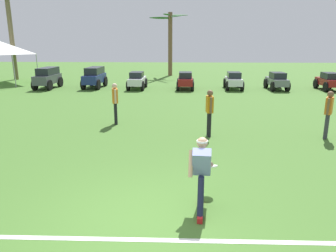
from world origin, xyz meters
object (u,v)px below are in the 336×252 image
Objects in this scene: parked_car_slot_a at (48,77)px; parked_car_slot_b at (94,77)px; frisbee_thrower at (201,171)px; frisbee_in_flight at (211,166)px; palm_tree_far_left at (11,30)px; teammate_midfield at (115,100)px; parked_car_slot_c at (137,80)px; parked_car_slot_d at (185,80)px; parked_car_slot_e at (234,80)px; parked_car_slot_f at (277,81)px; teammate_near_sideline at (210,109)px; parked_car_slot_g at (329,81)px; teammate_deep at (329,110)px; palm_tree_left_of_centre at (170,38)px.

parked_car_slot_b is at bearing 7.61° from parked_car_slot_a.
frisbee_thrower is 0.86m from frisbee_in_flight.
palm_tree_far_left reaches higher than parked_car_slot_a.
teammate_midfield is 0.70× the size of parked_car_slot_c.
parked_car_slot_a is at bearing -179.89° from parked_car_slot_d.
frisbee_in_flight is (0.26, 0.79, -0.22)m from frisbee_thrower.
parked_car_slot_d is (-0.41, 14.56, -0.00)m from frisbee_in_flight.
frisbee_thrower reaches higher than parked_car_slot_e.
parked_car_slot_a is 1.09× the size of parked_car_slot_f.
teammate_near_sideline reaches higher than parked_car_slot_f.
palm_tree_far_left is at bearing 125.83° from frisbee_in_flight.
parked_car_slot_e is 5.96m from parked_car_slot_g.
frisbee_in_flight is 0.14× the size of parked_car_slot_d.
teammate_deep is at bearing 44.37° from frisbee_in_flight.
parked_car_slot_a is at bearing -45.94° from palm_tree_far_left.
palm_tree_far_left reaches higher than parked_car_slot_f.
parked_car_slot_c is 8.58m from palm_tree_left_of_centre.
parked_car_slot_b is 1.11× the size of parked_car_slot_d.
parked_car_slot_a is 0.37× the size of palm_tree_far_left.
frisbee_in_flight is 0.20× the size of teammate_near_sideline.
frisbee_thrower is 0.63× the size of parked_car_slot_c.
palm_tree_left_of_centre is at bearing 99.18° from parked_car_slot_d.
parked_car_slot_f is at bearing 0.41° from parked_car_slot_d.
frisbee_thrower is at bearing -68.69° from parked_car_slot_b.
parked_car_slot_e is at bearing -15.08° from palm_tree_far_left.
frisbee_in_flight is at bearing -100.34° from parked_car_slot_e.
palm_tree_far_left is at bearing 156.03° from parked_car_slot_c.
parked_car_slot_d is at bearing 93.76° from teammate_near_sideline.
parked_car_slot_g is 0.33× the size of palm_tree_far_left.
frisbee_thrower reaches higher than parked_car_slot_a.
palm_tree_left_of_centre is (-4.37, 7.82, 2.66)m from parked_car_slot_e.
teammate_midfield is 0.71× the size of parked_car_slot_g.
parked_car_slot_b is (-3.25, 9.38, -0.22)m from teammate_midfield.
teammate_deep is 0.70× the size of parked_car_slot_c.
parked_car_slot_c is (5.85, 0.01, -0.16)m from parked_car_slot_a.
parked_car_slot_e and parked_car_slot_f have the same top height.
teammate_near_sideline is at bearing 86.10° from frisbee_in_flight.
frisbee_thrower reaches higher than frisbee_in_flight.
palm_tree_left_of_centre reaches higher than frisbee_thrower.
teammate_deep reaches higher than frisbee_in_flight.
parked_car_slot_c is at bearing -23.97° from palm_tree_far_left.
parked_car_slot_d is at bearing 91.62° from frisbee_in_flight.
teammate_deep is (3.80, -0.08, 0.00)m from teammate_near_sideline.
parked_car_slot_b reaches higher than parked_car_slot_c.
parked_car_slot_c is at bearing 125.77° from teammate_deep.
teammate_midfield is at bearing -87.57° from parked_car_slot_c.
teammate_midfield reaches higher than parked_car_slot_f.
parked_car_slot_e is 17.38m from palm_tree_far_left.
frisbee_in_flight is 0.13× the size of parked_car_slot_a.
teammate_midfield is at bearing 167.73° from teammate_deep.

